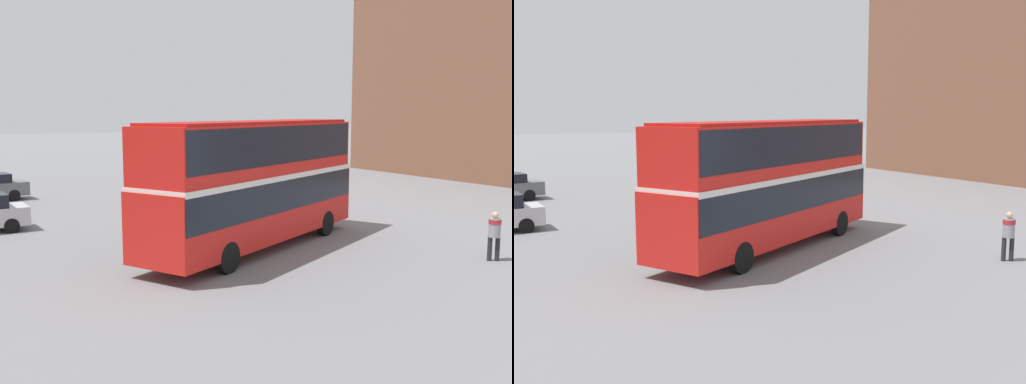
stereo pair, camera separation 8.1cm
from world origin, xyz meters
TOP-DOWN VIEW (x-y plane):
  - ground_plane at (0.00, 0.00)m, footprint 240.00×240.00m
  - double_decker_bus at (0.66, -0.99)m, footprint 11.18×7.34m
  - pedestrian_foreground at (6.84, -6.70)m, footprint 0.59×0.59m

SIDE VIEW (x-z plane):
  - ground_plane at x=0.00m, z-range 0.00..0.00m
  - pedestrian_foreground at x=6.84m, z-range 0.19..1.92m
  - double_decker_bus at x=0.66m, z-range 0.35..5.13m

